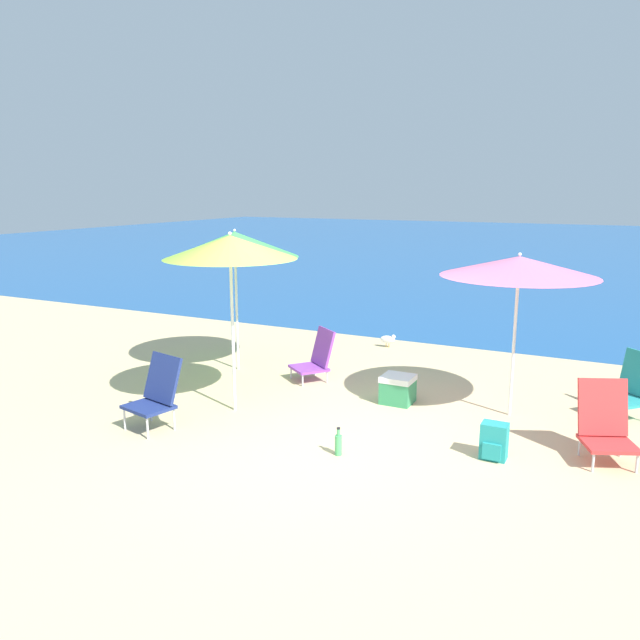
# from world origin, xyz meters

# --- Properties ---
(ground_plane) EXTENTS (60.00, 60.00, 0.00)m
(ground_plane) POSITION_xyz_m (0.00, 0.00, 0.00)
(ground_plane) COLOR #D1BA89
(sea_water) EXTENTS (60.00, 40.00, 0.01)m
(sea_water) POSITION_xyz_m (0.00, 24.59, 0.00)
(sea_water) COLOR #1E5699
(sea_water) RESTS_ON ground
(beach_umbrella_pink) EXTENTS (1.76, 1.76, 1.92)m
(beach_umbrella_pink) POSITION_xyz_m (1.81, 1.67, 1.76)
(beach_umbrella_pink) COLOR white
(beach_umbrella_pink) RESTS_ON ground
(beach_umbrella_lime) EXTENTS (1.54, 1.54, 2.14)m
(beach_umbrella_lime) POSITION_xyz_m (-1.18, 0.36, 1.96)
(beach_umbrella_lime) COLOR white
(beach_umbrella_lime) RESTS_ON ground
(beach_umbrella_green) EXTENTS (1.82, 1.82, 2.06)m
(beach_umbrella_green) POSITION_xyz_m (-2.12, 1.84, 1.84)
(beach_umbrella_green) COLOR white
(beach_umbrella_green) RESTS_ON ground
(beach_chair_navy) EXTENTS (0.60, 0.61, 0.81)m
(beach_chair_navy) POSITION_xyz_m (-1.65, -0.48, 0.41)
(beach_chair_navy) COLOR silver
(beach_chair_navy) RESTS_ON ground
(beach_chair_purple) EXTENTS (0.68, 0.69, 0.71)m
(beach_chair_purple) POSITION_xyz_m (-0.86, 1.89, 0.33)
(beach_chair_purple) COLOR silver
(beach_chair_purple) RESTS_ON ground
(beach_chair_red) EXTENTS (0.64, 0.66, 0.78)m
(beach_chair_red) POSITION_xyz_m (2.85, 0.82, 0.37)
(beach_chair_red) COLOR silver
(beach_chair_red) RESTS_ON ground
(beach_chair_teal) EXTENTS (0.74, 0.74, 0.77)m
(beach_chair_teal) POSITION_xyz_m (3.08, 2.21, 0.37)
(beach_chair_teal) COLOR silver
(beach_chair_teal) RESTS_ON ground
(backpack_teal) EXTENTS (0.25, 0.21, 0.37)m
(backpack_teal) POSITION_xyz_m (1.89, 0.35, 0.18)
(backpack_teal) COLOR teal
(backpack_teal) RESTS_ON ground
(water_bottle) EXTENTS (0.07, 0.07, 0.29)m
(water_bottle) POSITION_xyz_m (0.48, -0.26, 0.11)
(water_bottle) COLOR #4CB266
(water_bottle) RESTS_ON ground
(cooler_box) EXTENTS (0.39, 0.36, 0.35)m
(cooler_box) POSITION_xyz_m (0.49, 1.49, 0.18)
(cooler_box) COLOR #338C59
(cooler_box) RESTS_ON ground
(seagull) EXTENTS (0.27, 0.11, 0.23)m
(seagull) POSITION_xyz_m (-0.59, 4.04, 0.14)
(seagull) COLOR gold
(seagull) RESTS_ON ground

